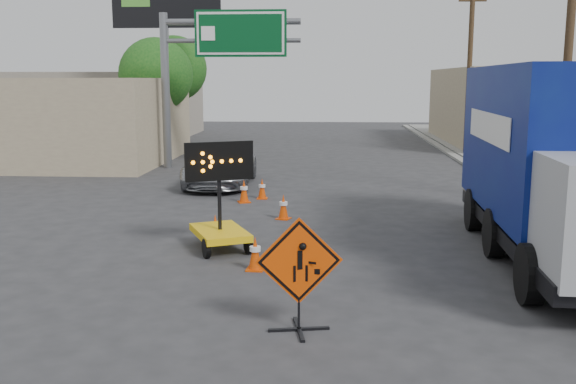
# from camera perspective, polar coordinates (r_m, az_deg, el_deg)

# --- Properties ---
(ground) EXTENTS (100.00, 100.00, 0.00)m
(ground) POSITION_cam_1_polar(r_m,az_deg,el_deg) (11.14, -0.64, -10.74)
(ground) COLOR #2D2D30
(ground) RESTS_ON ground
(curb_right) EXTENTS (0.40, 60.00, 0.12)m
(curb_right) POSITION_cam_1_polar(r_m,az_deg,el_deg) (26.47, 17.68, 1.08)
(curb_right) COLOR gray
(curb_right) RESTS_ON ground
(sidewalk_right) EXTENTS (4.00, 60.00, 0.15)m
(sidewalk_right) POSITION_cam_1_polar(r_m,az_deg,el_deg) (27.12, 22.40, 1.03)
(sidewalk_right) COLOR gray
(sidewalk_right) RESTS_ON ground
(storefront_left_near) EXTENTS (14.00, 10.00, 4.00)m
(storefront_left_near) POSITION_cam_1_polar(r_m,az_deg,el_deg) (33.86, -22.33, 5.96)
(storefront_left_near) COLOR tan
(storefront_left_near) RESTS_ON ground
(storefront_left_far) EXTENTS (12.00, 10.00, 4.40)m
(storefront_left_far) POSITION_cam_1_polar(r_m,az_deg,el_deg) (47.15, -16.00, 7.49)
(storefront_left_far) COLOR gray
(storefront_left_far) RESTS_ON ground
(building_right_far) EXTENTS (10.00, 14.00, 4.60)m
(building_right_far) POSITION_cam_1_polar(r_m,az_deg,el_deg) (42.22, 20.68, 7.12)
(building_right_far) COLOR tan
(building_right_far) RESTS_ON ground
(highway_gantry) EXTENTS (6.18, 0.38, 6.90)m
(highway_gantry) POSITION_cam_1_polar(r_m,az_deg,el_deg) (28.85, -6.88, 12.16)
(highway_gantry) COLOR slate
(highway_gantry) RESTS_ON ground
(billboard) EXTENTS (6.10, 0.54, 9.85)m
(billboard) POSITION_cam_1_polar(r_m,az_deg,el_deg) (37.55, -10.76, 15.03)
(billboard) COLOR slate
(billboard) RESTS_ON ground
(utility_pole_near) EXTENTS (1.80, 0.26, 9.00)m
(utility_pole_near) POSITION_cam_1_polar(r_m,az_deg,el_deg) (21.64, 23.64, 11.13)
(utility_pole_near) COLOR #43311C
(utility_pole_near) RESTS_ON ground
(utility_pole_far) EXTENTS (1.80, 0.26, 9.00)m
(utility_pole_far) POSITION_cam_1_polar(r_m,az_deg,el_deg) (35.14, 15.84, 10.83)
(utility_pole_far) COLOR #43311C
(utility_pole_far) RESTS_ON ground
(tree_left_near) EXTENTS (3.71, 3.71, 6.03)m
(tree_left_near) POSITION_cam_1_polar(r_m,az_deg,el_deg) (33.56, -11.66, 10.16)
(tree_left_near) COLOR #43311C
(tree_left_near) RESTS_ON ground
(tree_left_far) EXTENTS (4.10, 4.10, 6.66)m
(tree_left_far) POSITION_cam_1_polar(r_m,az_deg,el_deg) (41.57, -10.09, 10.74)
(tree_left_far) COLOR #43311C
(tree_left_far) RESTS_ON ground
(construction_sign) EXTENTS (1.37, 0.98, 1.84)m
(construction_sign) POSITION_cam_1_polar(r_m,az_deg,el_deg) (10.11, 0.98, -7.11)
(construction_sign) COLOR black
(construction_sign) RESTS_ON ground
(arrow_board) EXTENTS (1.72, 2.07, 2.54)m
(arrow_board) POSITION_cam_1_polar(r_m,az_deg,el_deg) (15.08, -6.07, -2.95)
(arrow_board) COLOR yellow
(arrow_board) RESTS_ON ground
(pickup_truck) EXTENTS (2.44, 5.10, 1.40)m
(pickup_truck) POSITION_cam_1_polar(r_m,az_deg,el_deg) (24.14, -6.03, 2.22)
(pickup_truck) COLOR #A6A8AD
(pickup_truck) RESTS_ON ground
(box_truck) EXTENTS (3.18, 9.05, 4.25)m
(box_truck) POSITION_cam_1_polar(r_m,az_deg,el_deg) (15.12, 22.84, 1.53)
(box_truck) COLOR black
(box_truck) RESTS_ON ground
(cone_a) EXTENTS (0.39, 0.39, 0.72)m
(cone_a) POSITION_cam_1_polar(r_m,az_deg,el_deg) (13.47, -2.94, -5.46)
(cone_a) COLOR #D63F04
(cone_a) RESTS_ON ground
(cone_b) EXTENTS (0.38, 0.38, 0.64)m
(cone_b) POSITION_cam_1_polar(r_m,az_deg,el_deg) (16.04, -6.48, -3.13)
(cone_b) COLOR #D63F04
(cone_b) RESTS_ON ground
(cone_c) EXTENTS (0.47, 0.47, 0.72)m
(cone_c) POSITION_cam_1_polar(r_m,az_deg,el_deg) (18.28, -0.41, -1.32)
(cone_c) COLOR #D63F04
(cone_c) RESTS_ON ground
(cone_d) EXTENTS (0.49, 0.49, 0.75)m
(cone_d) POSITION_cam_1_polar(r_m,az_deg,el_deg) (20.80, -3.93, 0.08)
(cone_d) COLOR #D63F04
(cone_d) RESTS_ON ground
(cone_e) EXTENTS (0.36, 0.36, 0.69)m
(cone_e) POSITION_cam_1_polar(r_m,az_deg,el_deg) (21.42, -2.32, 0.31)
(cone_e) COLOR #D63F04
(cone_e) RESTS_ON ground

